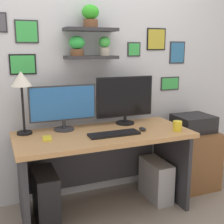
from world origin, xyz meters
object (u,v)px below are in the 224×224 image
at_px(monitor_left, 63,106).
at_px(monitor_right, 125,99).
at_px(coffee_mug, 177,126).
at_px(drawer_cabinet, 191,158).
at_px(desk, 102,154).
at_px(computer_mouse, 143,129).
at_px(computer_tower_left, 46,198).
at_px(computer_tower_right, 156,180).
at_px(printer, 193,123).
at_px(desk_lamp, 21,84).
at_px(keyboard, 114,134).
at_px(cell_phone, 47,138).

bearing_deg(monitor_left, monitor_right, 0.01).
xyz_separation_m(coffee_mug, drawer_cabinet, (0.43, 0.34, -0.49)).
relative_size(monitor_right, coffee_mug, 6.36).
bearing_deg(desk, monitor_left, 151.46).
xyz_separation_m(monitor_right, computer_mouse, (0.04, -0.29, -0.23)).
xyz_separation_m(monitor_right, computer_tower_left, (-0.83, -0.24, -0.76)).
bearing_deg(computer_tower_right, printer, 13.16).
relative_size(desk_lamp, drawer_cabinet, 0.88).
height_order(monitor_right, computer_tower_left, monitor_right).
bearing_deg(computer_mouse, computer_tower_right, 24.15).
height_order(desk_lamp, computer_tower_left, desk_lamp).
relative_size(desk, drawer_cabinet, 2.50).
xyz_separation_m(monitor_right, drawer_cabinet, (0.76, -0.08, -0.69)).
distance_m(monitor_right, coffee_mug, 0.56).
distance_m(desk_lamp, computer_tower_left, 0.98).
bearing_deg(drawer_cabinet, keyboard, -166.38).
xyz_separation_m(monitor_left, keyboard, (0.36, -0.32, -0.21)).
xyz_separation_m(desk_lamp, cell_phone, (0.15, -0.22, -0.42)).
distance_m(desk, computer_tower_left, 0.61).
bearing_deg(keyboard, desk, 109.86).
distance_m(keyboard, cell_phone, 0.56).
xyz_separation_m(keyboard, drawer_cabinet, (1.00, 0.24, -0.45)).
height_order(coffee_mug, drawer_cabinet, coffee_mug).
xyz_separation_m(desk_lamp, computer_tower_left, (0.12, -0.24, -0.94)).
bearing_deg(computer_tower_right, monitor_left, 167.16).
bearing_deg(printer, desk_lamp, 177.45).
bearing_deg(desk_lamp, monitor_left, 0.40).
bearing_deg(computer_tower_left, computer_tower_right, 2.30).
bearing_deg(computer_mouse, coffee_mug, -23.32).
height_order(monitor_left, drawer_cabinet, monitor_left).
relative_size(monitor_right, keyboard, 1.30).
bearing_deg(computer_tower_right, coffee_mug, -71.73).
relative_size(computer_mouse, coffee_mug, 1.00).
bearing_deg(computer_tower_right, computer_tower_left, -177.70).
distance_m(monitor_left, monitor_right, 0.60).
bearing_deg(desk, monitor_right, 28.56).
distance_m(monitor_right, drawer_cabinet, 1.03).
height_order(keyboard, cell_phone, keyboard).
xyz_separation_m(drawer_cabinet, computer_tower_left, (-1.59, -0.16, -0.07)).
distance_m(desk, computer_tower_right, 0.65).
bearing_deg(drawer_cabinet, printer, 0.00).
xyz_separation_m(monitor_left, computer_mouse, (0.65, -0.29, -0.21)).
height_order(keyboard, computer_tower_left, keyboard).
relative_size(monitor_left, computer_tower_right, 1.49).
bearing_deg(monitor_left, cell_phone, -130.82).
relative_size(monitor_left, drawer_cabinet, 0.97).
distance_m(keyboard, printer, 1.03).
bearing_deg(computer_tower_left, cell_phone, 27.36).
distance_m(monitor_right, desk_lamp, 0.97).
height_order(keyboard, desk_lamp, desk_lamp).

